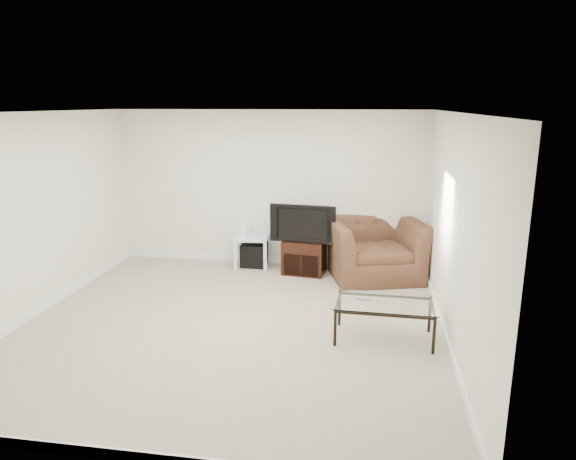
% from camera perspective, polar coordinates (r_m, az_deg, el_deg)
% --- Properties ---
extents(floor, '(5.00, 5.00, 0.00)m').
position_cam_1_polar(floor, '(6.33, -6.28, -10.37)').
color(floor, tan).
rests_on(floor, ground).
extents(ceiling, '(5.00, 5.00, 0.00)m').
position_cam_1_polar(ceiling, '(5.78, -6.95, 12.86)').
color(ceiling, white).
rests_on(ceiling, ground).
extents(wall_back, '(5.00, 0.02, 2.50)m').
position_cam_1_polar(wall_back, '(8.32, -2.01, 4.60)').
color(wall_back, silver).
rests_on(wall_back, ground).
extents(wall_left, '(0.02, 5.00, 2.50)m').
position_cam_1_polar(wall_left, '(7.02, -26.67, 1.37)').
color(wall_left, silver).
rests_on(wall_left, ground).
extents(wall_right, '(0.02, 5.00, 2.50)m').
position_cam_1_polar(wall_right, '(5.79, 17.97, -0.21)').
color(wall_right, silver).
rests_on(wall_right, ground).
extents(plate_back, '(0.12, 0.02, 0.12)m').
position_cam_1_polar(plate_back, '(8.68, -11.16, 4.74)').
color(plate_back, white).
rests_on(plate_back, wall_back).
extents(plate_right_switch, '(0.02, 0.09, 0.13)m').
position_cam_1_polar(plate_right_switch, '(7.34, 16.04, 2.81)').
color(plate_right_switch, white).
rests_on(plate_right_switch, wall_right).
extents(plate_right_outlet, '(0.02, 0.08, 0.12)m').
position_cam_1_polar(plate_right_outlet, '(7.29, 15.81, -4.98)').
color(plate_right_outlet, white).
rests_on(plate_right_outlet, wall_right).
extents(tv_stand, '(0.68, 0.51, 0.53)m').
position_cam_1_polar(tv_stand, '(8.01, 1.82, -2.99)').
color(tv_stand, black).
rests_on(tv_stand, floor).
extents(dvd_player, '(0.36, 0.27, 0.05)m').
position_cam_1_polar(dvd_player, '(7.93, 1.76, -1.84)').
color(dvd_player, black).
rests_on(dvd_player, tv_stand).
extents(television, '(0.96, 0.29, 0.59)m').
position_cam_1_polar(television, '(7.85, 1.80, 0.86)').
color(television, black).
rests_on(television, tv_stand).
extents(side_table, '(0.58, 0.58, 0.51)m').
position_cam_1_polar(side_table, '(8.39, -4.03, -2.34)').
color(side_table, silver).
rests_on(side_table, floor).
extents(subwoofer, '(0.39, 0.39, 0.38)m').
position_cam_1_polar(subwoofer, '(8.42, -3.79, -2.78)').
color(subwoofer, black).
rests_on(subwoofer, floor).
extents(game_console, '(0.08, 0.18, 0.23)m').
position_cam_1_polar(game_console, '(8.29, -4.95, 0.08)').
color(game_console, white).
rests_on(game_console, side_table).
extents(game_case, '(0.08, 0.16, 0.20)m').
position_cam_1_polar(game_case, '(8.27, -3.65, -0.04)').
color(game_case, silver).
rests_on(game_case, side_table).
extents(recliner, '(1.55, 1.23, 1.18)m').
position_cam_1_polar(recliner, '(7.87, 9.63, -1.03)').
color(recliner, '#4F361E').
rests_on(recliner, floor).
extents(coffee_table, '(1.14, 0.66, 0.44)m').
position_cam_1_polar(coffee_table, '(5.96, 10.60, -9.85)').
color(coffee_table, black).
rests_on(coffee_table, floor).
extents(remote, '(0.18, 0.07, 0.02)m').
position_cam_1_polar(remote, '(5.90, 8.36, -7.54)').
color(remote, '#B2B2B7').
rests_on(remote, coffee_table).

